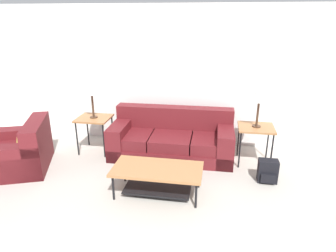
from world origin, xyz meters
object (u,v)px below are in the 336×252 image
(couch, at_px, (172,139))
(table_lamp_left, at_px, (91,88))
(coffee_table, at_px, (157,175))
(side_table_left, at_px, (94,121))
(backpack, at_px, (268,171))
(armchair, at_px, (20,152))
(table_lamp_right, at_px, (260,95))
(side_table_right, at_px, (256,130))

(couch, distance_m, table_lamp_left, 1.69)
(coffee_table, distance_m, side_table_left, 1.90)
(table_lamp_left, xyz_separation_m, backpack, (3.00, -0.62, -1.02))
(table_lamp_left, bearing_deg, armchair, -138.23)
(side_table_left, bearing_deg, backpack, -11.63)
(table_lamp_right, bearing_deg, couch, 176.63)
(backpack, bearing_deg, armchair, -176.67)
(armchair, height_order, backpack, armchair)
(table_lamp_left, bearing_deg, side_table_left, -63.43)
(couch, height_order, coffee_table, couch)
(side_table_right, bearing_deg, table_lamp_left, 180.00)
(side_table_right, height_order, table_lamp_left, table_lamp_left)
(side_table_left, distance_m, table_lamp_left, 0.60)
(armchair, relative_size, table_lamp_right, 1.99)
(side_table_left, bearing_deg, coffee_table, -40.63)
(couch, relative_size, side_table_left, 3.29)
(coffee_table, relative_size, backpack, 3.54)
(couch, distance_m, coffee_table, 1.30)
(coffee_table, height_order, side_table_left, side_table_left)
(coffee_table, xyz_separation_m, side_table_right, (1.43, 1.22, 0.29))
(side_table_right, bearing_deg, couch, 176.63)
(side_table_right, bearing_deg, side_table_left, 180.00)
(side_table_left, bearing_deg, table_lamp_left, 116.57)
(side_table_left, bearing_deg, armchair, -138.23)
(couch, xyz_separation_m, table_lamp_right, (1.43, -0.08, 0.90))
(side_table_left, distance_m, backpack, 3.09)
(table_lamp_left, distance_m, backpack, 3.23)
(couch, relative_size, backpack, 6.14)
(armchair, height_order, coffee_table, armchair)
(armchair, bearing_deg, coffee_table, -8.90)
(table_lamp_right, relative_size, backpack, 1.88)
(backpack, bearing_deg, coffee_table, -159.19)
(side_table_right, bearing_deg, table_lamp_right, 90.00)
(side_table_left, distance_m, table_lamp_right, 2.91)
(coffee_table, xyz_separation_m, table_lamp_left, (-1.42, 1.22, 0.89))
(backpack, bearing_deg, side_table_right, 103.92)
(table_lamp_left, height_order, backpack, table_lamp_left)
(couch, height_order, side_table_right, couch)
(side_table_right, relative_size, backpack, 1.87)
(armchair, relative_size, table_lamp_left, 1.99)
(couch, bearing_deg, table_lamp_left, -176.62)
(couch, xyz_separation_m, side_table_left, (-1.42, -0.08, 0.30))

